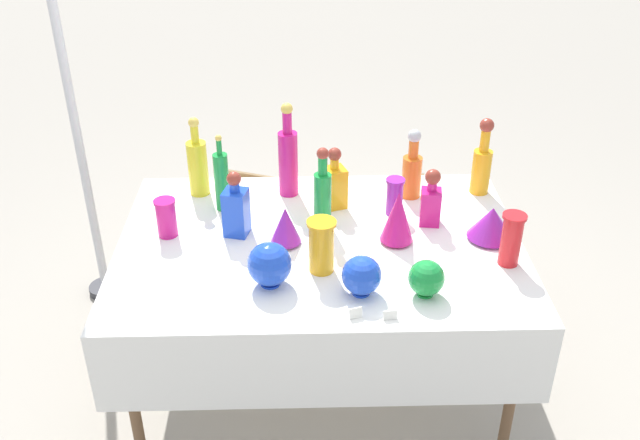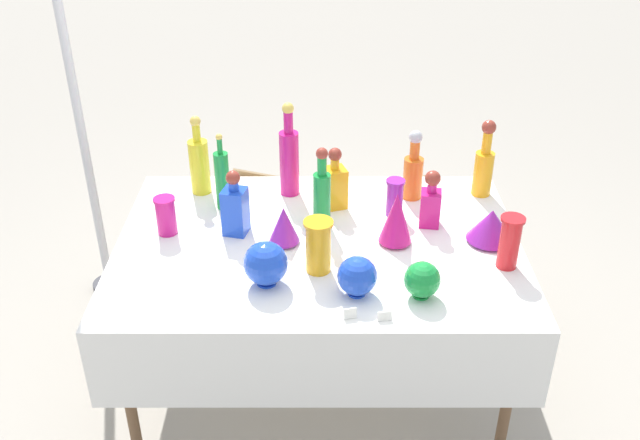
# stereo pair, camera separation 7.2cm
# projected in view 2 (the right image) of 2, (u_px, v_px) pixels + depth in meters

# --- Properties ---
(ground_plane) EXTENTS (40.00, 40.00, 0.00)m
(ground_plane) POSITION_uv_depth(u_px,v_px,m) (320.00, 379.00, 3.30)
(ground_plane) COLOR #A0998C
(display_table) EXTENTS (1.64, 1.16, 0.76)m
(display_table) POSITION_uv_depth(u_px,v_px,m) (320.00, 258.00, 2.90)
(display_table) COLOR white
(display_table) RESTS_ON ground
(tall_bottle_0) EXTENTS (0.09, 0.09, 0.36)m
(tall_bottle_0) POSITION_uv_depth(u_px,v_px,m) (486.00, 165.00, 3.17)
(tall_bottle_0) COLOR orange
(tall_bottle_0) RESTS_ON display_table
(tall_bottle_1) EXTENTS (0.07, 0.07, 0.36)m
(tall_bottle_1) POSITION_uv_depth(u_px,v_px,m) (323.00, 195.00, 2.93)
(tall_bottle_1) COLOR #198C38
(tall_bottle_1) RESTS_ON display_table
(tall_bottle_2) EXTENTS (0.09, 0.09, 0.37)m
(tall_bottle_2) POSITION_uv_depth(u_px,v_px,m) (201.00, 163.00, 3.20)
(tall_bottle_2) COLOR yellow
(tall_bottle_2) RESTS_ON display_table
(tall_bottle_3) EXTENTS (0.09, 0.09, 0.33)m
(tall_bottle_3) POSITION_uv_depth(u_px,v_px,m) (415.00, 171.00, 3.16)
(tall_bottle_3) COLOR orange
(tall_bottle_3) RESTS_ON display_table
(tall_bottle_4) EXTENTS (0.06, 0.06, 0.35)m
(tall_bottle_4) POSITION_uv_depth(u_px,v_px,m) (224.00, 179.00, 3.08)
(tall_bottle_4) COLOR #198C38
(tall_bottle_4) RESTS_ON display_table
(tall_bottle_5) EXTENTS (0.09, 0.09, 0.44)m
(tall_bottle_5) POSITION_uv_depth(u_px,v_px,m) (291.00, 158.00, 3.17)
(tall_bottle_5) COLOR #C61972
(tall_bottle_5) RESTS_ON display_table
(square_decanter_0) EXTENTS (0.12, 0.12, 0.28)m
(square_decanter_0) POSITION_uv_depth(u_px,v_px,m) (336.00, 183.00, 3.10)
(square_decanter_0) COLOR orange
(square_decanter_0) RESTS_ON display_table
(square_decanter_1) EXTENTS (0.09, 0.09, 0.25)m
(square_decanter_1) POSITION_uv_depth(u_px,v_px,m) (432.00, 202.00, 2.96)
(square_decanter_1) COLOR #C61972
(square_decanter_1) RESTS_ON display_table
(square_decanter_2) EXTENTS (0.11, 0.11, 0.28)m
(square_decanter_2) POSITION_uv_depth(u_px,v_px,m) (237.00, 207.00, 2.91)
(square_decanter_2) COLOR blue
(square_decanter_2) RESTS_ON display_table
(slender_vase_0) EXTENTS (0.11, 0.11, 0.22)m
(slender_vase_0) POSITION_uv_depth(u_px,v_px,m) (320.00, 245.00, 2.67)
(slender_vase_0) COLOR orange
(slender_vase_0) RESTS_ON display_table
(slender_vase_1) EXTENTS (0.08, 0.08, 0.17)m
(slender_vase_1) POSITION_uv_depth(u_px,v_px,m) (396.00, 196.00, 3.04)
(slender_vase_1) COLOR purple
(slender_vase_1) RESTS_ON display_table
(slender_vase_2) EXTENTS (0.09, 0.09, 0.22)m
(slender_vase_2) POSITION_uv_depth(u_px,v_px,m) (511.00, 241.00, 2.69)
(slender_vase_2) COLOR red
(slender_vase_2) RESTS_ON display_table
(slender_vase_3) EXTENTS (0.09, 0.09, 0.16)m
(slender_vase_3) POSITION_uv_depth(u_px,v_px,m) (167.00, 214.00, 2.92)
(slender_vase_3) COLOR #C61972
(slender_vase_3) RESTS_ON display_table
(fluted_vase_0) EXTENTS (0.12, 0.12, 0.16)m
(fluted_vase_0) POSITION_uv_depth(u_px,v_px,m) (285.00, 225.00, 2.85)
(fluted_vase_0) COLOR purple
(fluted_vase_0) RESTS_ON display_table
(fluted_vase_1) EXTENTS (0.13, 0.13, 0.23)m
(fluted_vase_1) POSITION_uv_depth(u_px,v_px,m) (398.00, 218.00, 2.84)
(fluted_vase_1) COLOR #C61972
(fluted_vase_1) RESTS_ON display_table
(fluted_vase_2) EXTENTS (0.19, 0.19, 0.14)m
(fluted_vase_2) POSITION_uv_depth(u_px,v_px,m) (493.00, 225.00, 2.86)
(fluted_vase_2) COLOR purple
(fluted_vase_2) RESTS_ON display_table
(round_bowl_0) EXTENTS (0.16, 0.16, 0.17)m
(round_bowl_0) POSITION_uv_depth(u_px,v_px,m) (267.00, 263.00, 2.61)
(round_bowl_0) COLOR blue
(round_bowl_0) RESTS_ON display_table
(round_bowl_1) EXTENTS (0.13, 0.13, 0.14)m
(round_bowl_1) POSITION_uv_depth(u_px,v_px,m) (424.00, 280.00, 2.55)
(round_bowl_1) COLOR #198C38
(round_bowl_1) RESTS_ON display_table
(round_bowl_2) EXTENTS (0.15, 0.15, 0.15)m
(round_bowl_2) POSITION_uv_depth(u_px,v_px,m) (359.00, 276.00, 2.56)
(round_bowl_2) COLOR blue
(round_bowl_2) RESTS_ON display_table
(price_tag_left) EXTENTS (0.05, 0.02, 0.03)m
(price_tag_left) POSITION_uv_depth(u_px,v_px,m) (386.00, 316.00, 2.46)
(price_tag_left) COLOR white
(price_tag_left) RESTS_ON display_table
(price_tag_center) EXTENTS (0.05, 0.03, 0.04)m
(price_tag_center) POSITION_uv_depth(u_px,v_px,m) (351.00, 314.00, 2.47)
(price_tag_center) COLOR white
(price_tag_center) RESTS_ON display_table
(cardboard_box_behind_left) EXTENTS (0.64, 0.54, 0.45)m
(cardboard_box_behind_left) POSITION_uv_depth(u_px,v_px,m) (389.00, 229.00, 4.09)
(cardboard_box_behind_left) COLOR tan
(cardboard_box_behind_left) RESTS_ON ground
(cardboard_box_behind_right) EXTENTS (0.55, 0.46, 0.37)m
(cardboard_box_behind_right) POSITION_uv_depth(u_px,v_px,m) (269.00, 212.00, 4.34)
(cardboard_box_behind_right) COLOR tan
(cardboard_box_behind_right) RESTS_ON ground
(canopy_pole) EXTENTS (0.18, 0.18, 2.74)m
(canopy_pole) POSITION_uv_depth(u_px,v_px,m) (77.00, 97.00, 3.34)
(canopy_pole) COLOR silver
(canopy_pole) RESTS_ON ground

